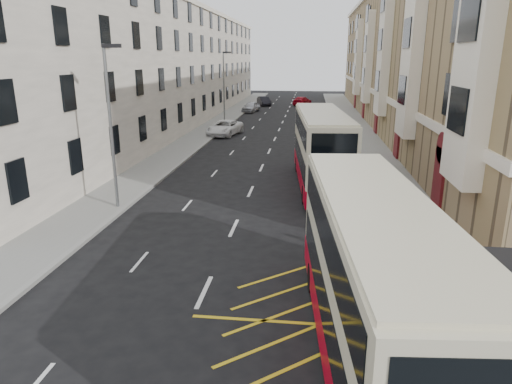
# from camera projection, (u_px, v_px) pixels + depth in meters

# --- Properties ---
(ground) EXTENTS (200.00, 200.00, 0.00)m
(ground) POSITION_uv_depth(u_px,v_px,m) (168.00, 370.00, 11.44)
(ground) COLOR black
(ground) RESTS_ON ground
(pavement_right) EXTENTS (4.00, 120.00, 0.15)m
(pavement_right) POSITION_uv_depth(u_px,v_px,m) (364.00, 148.00, 39.07)
(pavement_right) COLOR slate
(pavement_right) RESTS_ON ground
(pavement_left) EXTENTS (3.00, 120.00, 0.15)m
(pavement_left) POSITION_uv_depth(u_px,v_px,m) (188.00, 144.00, 40.83)
(pavement_left) COLOR slate
(pavement_left) RESTS_ON ground
(kerb_right) EXTENTS (0.25, 120.00, 0.15)m
(kerb_right) POSITION_uv_depth(u_px,v_px,m) (341.00, 147.00, 39.30)
(kerb_right) COLOR gray
(kerb_right) RESTS_ON ground
(kerb_left) EXTENTS (0.25, 120.00, 0.15)m
(kerb_left) POSITION_uv_depth(u_px,v_px,m) (204.00, 144.00, 40.66)
(kerb_left) COLOR gray
(kerb_left) RESTS_ON ground
(road_markings) EXTENTS (10.00, 110.00, 0.01)m
(road_markings) POSITION_uv_depth(u_px,v_px,m) (282.00, 123.00, 54.28)
(road_markings) COLOR silver
(road_markings) RESTS_ON ground
(terrace_right) EXTENTS (10.75, 79.00, 15.25)m
(terrace_right) POSITION_uv_depth(u_px,v_px,m) (417.00, 57.00, 50.82)
(terrace_right) COLOR #907653
(terrace_right) RESTS_ON ground
(terrace_left) EXTENTS (9.18, 79.00, 13.25)m
(terrace_left) POSITION_uv_depth(u_px,v_px,m) (171.00, 66.00, 54.43)
(terrace_left) COLOR silver
(terrace_left) RESTS_ON ground
(guard_railing) EXTENTS (0.06, 6.56, 1.01)m
(guard_railing) POSITION_uv_depth(u_px,v_px,m) (389.00, 256.00, 15.96)
(guard_railing) COLOR red
(guard_railing) RESTS_ON pavement_right
(street_lamp_near) EXTENTS (0.93, 0.18, 8.00)m
(street_lamp_near) POSITION_uv_depth(u_px,v_px,m) (111.00, 119.00, 22.27)
(street_lamp_near) COLOR slate
(street_lamp_near) RESTS_ON pavement_left
(street_lamp_far) EXTENTS (0.93, 0.18, 8.00)m
(street_lamp_far) POSITION_uv_depth(u_px,v_px,m) (224.00, 84.00, 50.83)
(street_lamp_far) COLOR slate
(street_lamp_far) RESTS_ON pavement_left
(double_decker_front) EXTENTS (3.41, 11.08, 4.35)m
(double_decker_front) POSITION_uv_depth(u_px,v_px,m) (372.00, 281.00, 11.29)
(double_decker_front) COLOR beige
(double_decker_front) RESTS_ON ground
(double_decker_rear) EXTENTS (3.51, 11.42, 4.49)m
(double_decker_rear) POSITION_uv_depth(u_px,v_px,m) (321.00, 149.00, 27.15)
(double_decker_rear) COLOR beige
(double_decker_rear) RESTS_ON ground
(pedestrian_far) EXTENTS (1.13, 0.53, 1.88)m
(pedestrian_far) POSITION_uv_depth(u_px,v_px,m) (387.00, 236.00, 17.14)
(pedestrian_far) COLOR black
(pedestrian_far) RESTS_ON pavement_right
(white_van) EXTENTS (3.44, 5.68, 1.48)m
(white_van) POSITION_uv_depth(u_px,v_px,m) (225.00, 128.00, 45.77)
(white_van) COLOR white
(white_van) RESTS_ON ground
(car_silver) EXTENTS (2.56, 4.58, 1.47)m
(car_silver) POSITION_uv_depth(u_px,v_px,m) (251.00, 107.00, 65.11)
(car_silver) COLOR #B4B6BD
(car_silver) RESTS_ON ground
(car_dark) EXTENTS (2.84, 4.63, 1.44)m
(car_dark) POSITION_uv_depth(u_px,v_px,m) (264.00, 101.00, 73.92)
(car_dark) COLOR black
(car_dark) RESTS_ON ground
(car_red) EXTENTS (3.37, 5.15, 1.39)m
(car_red) POSITION_uv_depth(u_px,v_px,m) (302.00, 101.00, 74.36)
(car_red) COLOR #AC0416
(car_red) RESTS_ON ground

